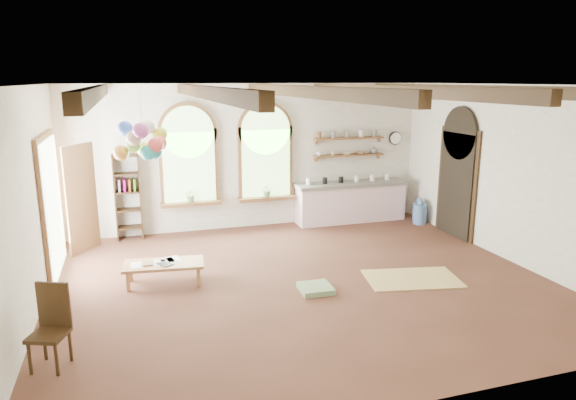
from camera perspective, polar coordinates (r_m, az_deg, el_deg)
name	(u,v)px	position (r m, az deg, el deg)	size (l,w,h in m)	color
floor	(302,281)	(8.67, 1.60, -9.00)	(8.00, 8.00, 0.00)	brown
ceiling_beams	(304,92)	(8.02, 1.75, 11.95)	(6.20, 6.80, 0.18)	#352310
window_left	(189,159)	(11.19, -10.96, 4.54)	(1.30, 0.28, 2.20)	brown
window_right	(266,155)	(11.51, -2.50, 5.00)	(1.30, 0.28, 2.20)	brown
left_doorway	(52,207)	(9.71, -24.78, -0.67)	(0.10, 1.90, 2.50)	brown
right_doorway	(456,185)	(11.42, 18.17, 1.57)	(0.10, 1.30, 2.40)	black
kitchen_counter	(351,201)	(12.18, 6.96, -0.17)	(2.68, 0.62, 0.94)	beige
wall_shelf_lower	(349,155)	(12.14, 6.76, 4.96)	(1.70, 0.24, 0.04)	brown
wall_shelf_upper	(349,138)	(12.09, 6.81, 6.84)	(1.70, 0.24, 0.04)	brown
wall_clock	(395,138)	(12.71, 11.86, 6.74)	(0.32, 0.32, 0.04)	black
bookshelf	(128,197)	(11.15, -17.37, 0.31)	(0.53, 0.32, 1.80)	#352310
coffee_table	(164,265)	(8.68, -13.64, -7.06)	(1.34, 0.74, 0.37)	#A47C4B
side_chair	(51,344)	(6.77, -24.87, -14.32)	(0.51, 0.51, 0.99)	#352310
floor_mat	(412,279)	(8.99, 13.63, -8.48)	(1.54, 0.95, 0.02)	tan
floor_cushion	(316,288)	(8.28, 3.08, -9.78)	(0.50, 0.50, 0.09)	gray
water_jug_a	(420,213)	(12.30, 14.45, -1.43)	(0.30, 0.30, 0.58)	#527AAF
water_jug_b	(419,211)	(12.46, 14.38, -1.24)	(0.30, 0.30, 0.59)	#527AAF
balloon_cluster	(142,141)	(8.44, -15.89, 6.30)	(0.86, 0.90, 1.15)	white
table_book	(141,264)	(8.68, -15.97, -6.83)	(0.18, 0.26, 0.02)	olive
tablet	(165,264)	(8.59, -13.54, -6.94)	(0.18, 0.25, 0.01)	black
potted_plant_left	(191,195)	(11.23, -10.72, 0.52)	(0.27, 0.23, 0.30)	#598C4C
potted_plant_right	(267,190)	(11.54, -2.32, 1.08)	(0.27, 0.23, 0.30)	#598C4C
shelf_cup_a	(319,154)	(11.84, 3.44, 5.16)	(0.12, 0.10, 0.10)	white
shelf_cup_b	(333,153)	(11.97, 5.01, 5.21)	(0.10, 0.10, 0.09)	beige
shelf_bowl_a	(347,153)	(12.11, 6.55, 5.17)	(0.22, 0.22, 0.05)	beige
shelf_bowl_b	(360,153)	(12.26, 8.05, 5.24)	(0.20, 0.20, 0.06)	#8C664C
shelf_vase	(374,149)	(12.40, 9.53, 5.58)	(0.18, 0.18, 0.19)	slate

